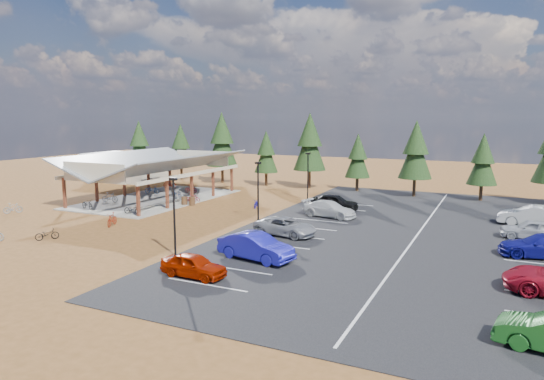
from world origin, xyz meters
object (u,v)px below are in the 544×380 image
at_px(bike_0, 87,204).
at_px(car_0, 194,265).
at_px(lamp_post_2, 308,173).
at_px(bike_9, 13,208).
at_px(bike_15, 193,198).
at_px(car_3, 329,209).
at_px(lamp_post_1, 258,187).
at_px(bike_1, 110,197).
at_px(bike_4, 132,209).
at_px(car_8, 532,229).
at_px(bike_12, 47,234).
at_px(bike_5, 178,197).
at_px(car_1, 256,247).
at_px(trash_bin_0, 184,201).
at_px(bike_11, 112,219).
at_px(bike_14, 256,204).
at_px(bike_3, 170,184).
at_px(car_4, 335,202).
at_px(bike_6, 177,193).
at_px(car_9, 531,216).
at_px(car_7, 542,246).
at_px(lamp_post_0, 174,211).
at_px(bike_pavilion, 156,165).
at_px(outbuilding, 127,166).
at_px(bike_2, 152,189).
at_px(trash_bin_1, 192,201).
at_px(bike_7, 191,189).

xyz_separation_m(bike_0, car_0, (20.88, -12.36, 0.13)).
xyz_separation_m(lamp_post_2, car_0, (3.61, -27.16, -2.27)).
bearing_deg(lamp_post_2, bike_9, -139.47).
bearing_deg(bike_15, bike_9, 107.45).
bearing_deg(car_3, bike_15, 95.56).
xyz_separation_m(lamp_post_1, bike_1, (-17.99, 1.01, -2.35)).
relative_size(lamp_post_1, bike_4, 3.05).
bearing_deg(car_8, bike_12, -68.46).
bearing_deg(bike_5, car_1, -134.37).
height_order(trash_bin_0, bike_11, bike_11).
bearing_deg(bike_14, bike_3, 137.79).
bearing_deg(car_4, bike_1, 104.36).
bearing_deg(bike_6, trash_bin_0, -115.90).
distance_m(bike_11, car_9, 34.79).
distance_m(bike_15, car_8, 31.69).
xyz_separation_m(lamp_post_1, lamp_post_2, (0.00, 12.00, 0.00)).
xyz_separation_m(bike_3, car_7, (40.19, -14.33, 0.18)).
distance_m(bike_12, car_1, 16.41).
bearing_deg(bike_15, car_3, -121.37).
relative_size(lamp_post_0, car_7, 0.98).
height_order(bike_3, bike_4, bike_3).
relative_size(bike_pavilion, car_8, 4.52).
distance_m(lamp_post_0, trash_bin_0, 18.45).
distance_m(lamp_post_2, car_7, 26.13).
xyz_separation_m(bike_6, bike_15, (3.46, -1.94, -0.12)).
height_order(lamp_post_0, bike_1, lamp_post_0).
xyz_separation_m(outbuilding, bike_2, (11.27, -8.52, -1.43)).
xyz_separation_m(bike_2, car_9, (39.23, 0.17, 0.28)).
bearing_deg(trash_bin_1, bike_12, -95.50).
relative_size(trash_bin_0, car_0, 0.23).
distance_m(outbuilding, bike_6, 17.81).
height_order(lamp_post_2, trash_bin_0, lamp_post_2).
height_order(bike_4, bike_6, bike_6).
xyz_separation_m(bike_3, bike_7, (4.59, -2.07, -0.03)).
relative_size(trash_bin_0, bike_5, 0.50).
relative_size(lamp_post_1, bike_9, 3.10).
bearing_deg(bike_14, bike_4, -156.82).
distance_m(bike_5, car_1, 22.38).
bearing_deg(lamp_post_0, trash_bin_1, 121.15).
distance_m(outbuilding, bike_11, 30.01).
xyz_separation_m(bike_11, car_0, (13.59, -8.00, 0.15)).
distance_m(bike_9, bike_15, 16.99).
xyz_separation_m(bike_9, bike_11, (12.31, -0.10, 0.06)).
relative_size(bike_0, bike_15, 1.21).
bearing_deg(lamp_post_1, car_7, -6.37).
distance_m(bike_6, car_4, 18.41).
distance_m(bike_7, car_0, 30.54).
xyz_separation_m(bike_5, car_3, (16.74, -0.17, 0.12)).
xyz_separation_m(bike_9, car_3, (27.50, 11.02, 0.26)).
height_order(lamp_post_0, car_7, lamp_post_0).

